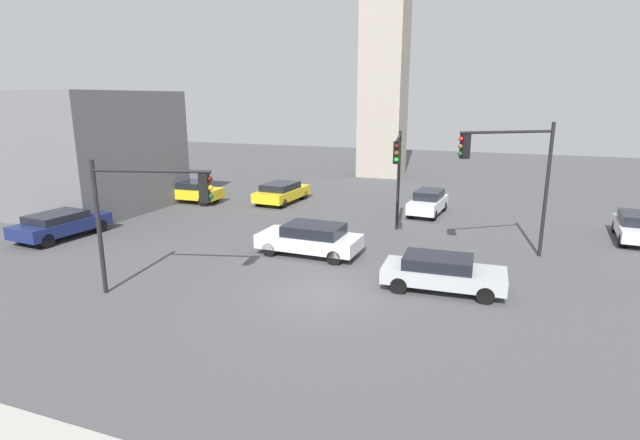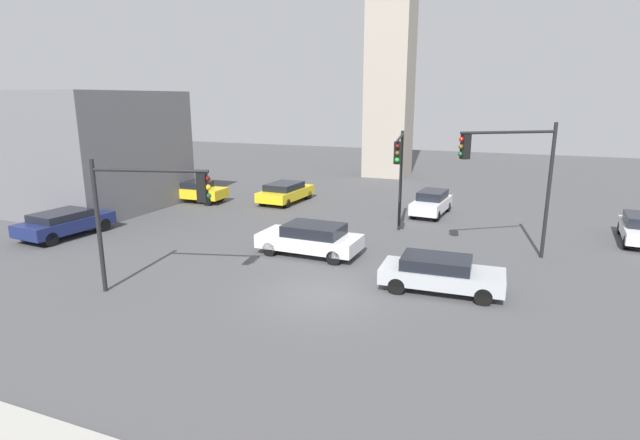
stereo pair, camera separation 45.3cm
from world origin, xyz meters
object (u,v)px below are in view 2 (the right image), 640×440
Objects in this scene: traffic_light_1 at (399,163)px; car_5 at (432,203)px; car_0 at (311,238)px; car_4 at (440,273)px; car_2 at (285,192)px; traffic_light_2 at (150,200)px; car_1 at (65,222)px; traffic_light_0 at (511,165)px; car_6 at (196,191)px.

car_5 is at bearing 163.73° from traffic_light_1.
car_4 is at bearing 161.03° from car_0.
car_0 reaches higher than car_2.
traffic_light_2 is at bearing -167.55° from car_2.
traffic_light_2 is at bearing -110.65° from car_1.
car_5 is at bearing -94.96° from traffic_light_0.
traffic_light_1 is 1.28× the size of car_6.
car_0 is at bearing 157.16° from car_4.
traffic_light_1 reaches higher than car_2.
car_1 is 1.15× the size of car_6.
car_2 is at bearing -57.14° from car_0.
car_0 is at bearing -18.99° from traffic_light_0.
car_4 is at bearing 7.71° from traffic_light_2.
car_5 is at bearing -109.11° from car_0.
car_2 is (6.78, 11.97, -0.01)m from car_1.
car_5 is 15.81m from car_6.
traffic_light_0 is 9.49m from car_5.
car_0 reaches higher than car_6.
car_5 is 1.01× the size of car_6.
traffic_light_1 is 15.81m from car_6.
traffic_light_0 is 21.80m from car_1.
traffic_light_0 is at bearing -74.23° from car_1.
car_2 is (-9.20, 6.15, -3.14)m from traffic_light_1.
car_5 is (16.66, 11.94, 0.03)m from car_1.
traffic_light_2 is 18.05m from car_5.
traffic_light_1 is 5.84m from car_0.
car_0 is 1.12× the size of car_6.
traffic_light_0 reaches higher than car_1.
car_5 is (3.74, 10.00, 0.01)m from car_0.
traffic_light_0 reaches higher than car_5.
traffic_light_0 is at bearing 34.73° from car_5.
car_6 is (-5.78, -2.16, 0.04)m from car_2.
car_1 is at bearing 153.41° from car_2.
car_1 is (-12.92, -1.94, -0.02)m from car_0.
car_0 reaches higher than car_4.
traffic_light_1 is at bearing -126.81° from car_0.
traffic_light_0 reaches higher than car_6.
car_5 is (7.13, 16.36, -2.70)m from traffic_light_2.
car_0 is (-8.17, -2.35, -3.46)m from traffic_light_0.
car_1 is 9.86m from car_6.
traffic_light_0 is 6.16m from car_4.
traffic_light_2 is at bearing 63.33° from car_0.
traffic_light_2 is 7.70m from car_0.
car_4 is at bearing -31.42° from car_6.
car_2 reaches higher than car_1.
car_1 is at bearing -23.55° from traffic_light_0.
car_4 is at bearing -86.76° from car_1.
car_2 is at bearing 84.03° from traffic_light_2.
traffic_light_0 is 1.22× the size of traffic_light_2.
car_1 is at bearing -97.88° from car_6.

